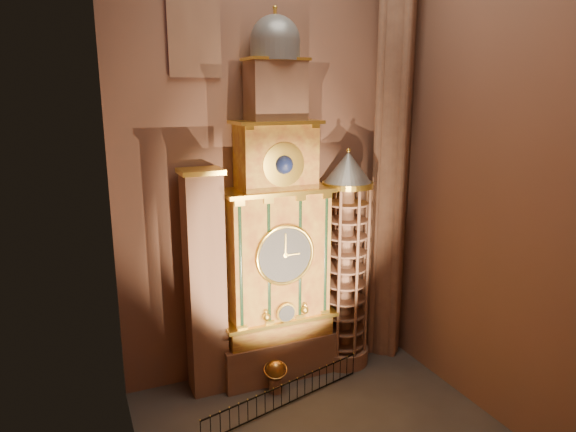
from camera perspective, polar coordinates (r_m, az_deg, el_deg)
name	(u,v)px	position (r m, az deg, el deg)	size (l,w,h in m)	color
wall_back	(267,144)	(23.61, -2.30, 7.98)	(22.00, 22.00, 0.00)	#8A5C4A
wall_left	(122,171)	(16.14, -18.01, 4.74)	(22.00, 22.00, 0.00)	#8A5C4A
wall_right	(483,151)	(22.31, 20.81, 6.79)	(22.00, 22.00, 0.00)	#8A5C4A
astronomical_clock	(277,241)	(23.48, -1.28, -2.81)	(5.60, 2.41, 16.70)	#8C634C
portrait_tower	(205,283)	(22.99, -9.21, -7.37)	(1.80, 1.60, 10.20)	#8C634C
stair_turret	(345,262)	(25.15, 6.40, -5.13)	(2.50, 2.50, 10.80)	#8C634C
gothic_pier	(392,141)	(25.59, 11.52, 8.15)	(2.04, 2.04, 22.00)	#8C634C
stained_glass_window	(193,11)	(22.68, -10.48, 21.48)	(2.20, 0.14, 5.20)	navy
celestial_globe	(275,373)	(24.27, -1.40, -17.05)	(1.30, 1.26, 1.56)	#8C634C
iron_railing	(286,395)	(23.50, -0.27, -19.23)	(8.03, 2.18, 1.04)	black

